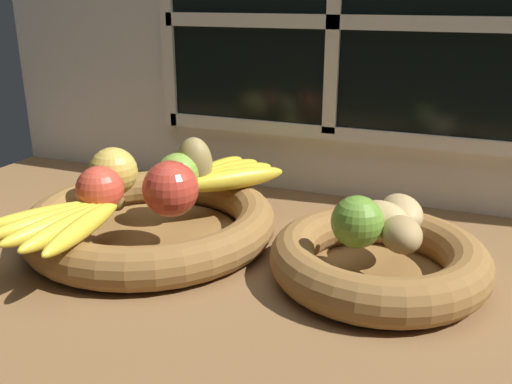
{
  "coord_description": "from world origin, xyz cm",
  "views": [
    {
      "loc": [
        24.96,
        -68.59,
        35.34
      ],
      "look_at": [
        -2.35,
        -1.3,
        9.87
      ],
      "focal_mm": 39.62,
      "sensor_mm": 36.0,
      "label": 1
    }
  ],
  "objects_px": {
    "apple_green_back": "(178,174)",
    "potato_back": "(401,213)",
    "banana_bunch_back": "(223,176)",
    "lime_near": "(357,222)",
    "potato_large": "(382,220)",
    "pear_brown": "(194,164)",
    "fruit_bowl_left": "(151,222)",
    "apple_red_front": "(100,190)",
    "banana_bunch_front": "(66,221)",
    "apple_red_right": "(171,189)",
    "fruit_bowl_right": "(378,260)",
    "apple_golden_left": "(115,171)",
    "potato_small": "(401,234)"
  },
  "relations": [
    {
      "from": "apple_green_back",
      "to": "potato_back",
      "type": "relative_size",
      "value": 0.8
    },
    {
      "from": "banana_bunch_back",
      "to": "lime_near",
      "type": "distance_m",
      "value": 0.3
    },
    {
      "from": "potato_large",
      "to": "lime_near",
      "type": "bearing_deg",
      "value": -123.69
    },
    {
      "from": "pear_brown",
      "to": "potato_back",
      "type": "height_order",
      "value": "pear_brown"
    },
    {
      "from": "pear_brown",
      "to": "fruit_bowl_left",
      "type": "bearing_deg",
      "value": -113.69
    },
    {
      "from": "apple_green_back",
      "to": "pear_brown",
      "type": "relative_size",
      "value": 0.77
    },
    {
      "from": "banana_bunch_back",
      "to": "lime_near",
      "type": "relative_size",
      "value": 2.97
    },
    {
      "from": "fruit_bowl_left",
      "to": "apple_green_back",
      "type": "bearing_deg",
      "value": 66.25
    },
    {
      "from": "pear_brown",
      "to": "potato_large",
      "type": "distance_m",
      "value": 0.32
    },
    {
      "from": "fruit_bowl_left",
      "to": "apple_red_front",
      "type": "relative_size",
      "value": 5.59
    },
    {
      "from": "lime_near",
      "to": "banana_bunch_front",
      "type": "bearing_deg",
      "value": -165.31
    },
    {
      "from": "apple_red_front",
      "to": "apple_green_back",
      "type": "distance_m",
      "value": 0.12
    },
    {
      "from": "apple_red_front",
      "to": "potato_large",
      "type": "height_order",
      "value": "apple_red_front"
    },
    {
      "from": "potato_large",
      "to": "apple_red_right",
      "type": "bearing_deg",
      "value": -173.91
    },
    {
      "from": "fruit_bowl_right",
      "to": "apple_red_front",
      "type": "height_order",
      "value": "apple_red_front"
    },
    {
      "from": "banana_bunch_back",
      "to": "potato_large",
      "type": "distance_m",
      "value": 0.3
    },
    {
      "from": "apple_red_right",
      "to": "lime_near",
      "type": "xyz_separation_m",
      "value": [
        0.26,
        -0.0,
        -0.01
      ]
    },
    {
      "from": "apple_golden_left",
      "to": "potato_large",
      "type": "distance_m",
      "value": 0.41
    },
    {
      "from": "potato_back",
      "to": "lime_near",
      "type": "relative_size",
      "value": 1.27
    },
    {
      "from": "fruit_bowl_right",
      "to": "apple_green_back",
      "type": "height_order",
      "value": "apple_green_back"
    },
    {
      "from": "apple_red_front",
      "to": "banana_bunch_back",
      "type": "xyz_separation_m",
      "value": [
        0.11,
        0.17,
        -0.02
      ]
    },
    {
      "from": "apple_red_right",
      "to": "apple_red_front",
      "type": "bearing_deg",
      "value": -165.15
    },
    {
      "from": "apple_golden_left",
      "to": "potato_large",
      "type": "bearing_deg",
      "value": -2.38
    },
    {
      "from": "potato_back",
      "to": "apple_red_right",
      "type": "bearing_deg",
      "value": -166.94
    },
    {
      "from": "fruit_bowl_right",
      "to": "pear_brown",
      "type": "xyz_separation_m",
      "value": [
        -0.31,
        0.08,
        0.07
      ]
    },
    {
      "from": "apple_red_front",
      "to": "potato_small",
      "type": "xyz_separation_m",
      "value": [
        0.42,
        0.03,
        -0.01
      ]
    },
    {
      "from": "potato_small",
      "to": "lime_near",
      "type": "relative_size",
      "value": 0.99
    },
    {
      "from": "apple_red_right",
      "to": "potato_small",
      "type": "distance_m",
      "value": 0.32
    },
    {
      "from": "fruit_bowl_right",
      "to": "lime_near",
      "type": "height_order",
      "value": "lime_near"
    },
    {
      "from": "apple_red_right",
      "to": "potato_back",
      "type": "xyz_separation_m",
      "value": [
        0.31,
        0.07,
        -0.02
      ]
    },
    {
      "from": "fruit_bowl_left",
      "to": "banana_bunch_front",
      "type": "height_order",
      "value": "banana_bunch_front"
    },
    {
      "from": "pear_brown",
      "to": "banana_bunch_back",
      "type": "distance_m",
      "value": 0.06
    },
    {
      "from": "fruit_bowl_right",
      "to": "banana_bunch_front",
      "type": "xyz_separation_m",
      "value": [
        -0.39,
        -0.13,
        0.04
      ]
    },
    {
      "from": "apple_red_front",
      "to": "apple_golden_left",
      "type": "bearing_deg",
      "value": 109.83
    },
    {
      "from": "banana_bunch_back",
      "to": "lime_near",
      "type": "xyz_separation_m",
      "value": [
        0.25,
        -0.15,
        0.02
      ]
    },
    {
      "from": "banana_bunch_back",
      "to": "lime_near",
      "type": "bearing_deg",
      "value": -30.96
    },
    {
      "from": "lime_near",
      "to": "apple_red_right",
      "type": "bearing_deg",
      "value": 178.95
    },
    {
      "from": "apple_green_back",
      "to": "potato_large",
      "type": "distance_m",
      "value": 0.33
    },
    {
      "from": "potato_back",
      "to": "lime_near",
      "type": "bearing_deg",
      "value": -118.98
    },
    {
      "from": "banana_bunch_back",
      "to": "apple_golden_left",
      "type": "bearing_deg",
      "value": -144.1
    },
    {
      "from": "potato_small",
      "to": "apple_red_right",
      "type": "bearing_deg",
      "value": -179.75
    },
    {
      "from": "fruit_bowl_left",
      "to": "pear_brown",
      "type": "relative_size",
      "value": 4.41
    },
    {
      "from": "fruit_bowl_right",
      "to": "apple_red_front",
      "type": "relative_size",
      "value": 4.2
    },
    {
      "from": "lime_near",
      "to": "banana_bunch_back",
      "type": "bearing_deg",
      "value": 149.04
    },
    {
      "from": "fruit_bowl_right",
      "to": "lime_near",
      "type": "xyz_separation_m",
      "value": [
        -0.02,
        -0.04,
        0.06
      ]
    },
    {
      "from": "apple_red_front",
      "to": "potato_small",
      "type": "relative_size",
      "value": 1.05
    },
    {
      "from": "fruit_bowl_left",
      "to": "potato_back",
      "type": "xyz_separation_m",
      "value": [
        0.36,
        0.04,
        0.05
      ]
    },
    {
      "from": "apple_red_front",
      "to": "potato_back",
      "type": "xyz_separation_m",
      "value": [
        0.41,
        0.1,
        -0.01
      ]
    },
    {
      "from": "fruit_bowl_right",
      "to": "apple_green_back",
      "type": "relative_size",
      "value": 4.3
    },
    {
      "from": "fruit_bowl_right",
      "to": "apple_golden_left",
      "type": "distance_m",
      "value": 0.42
    }
  ]
}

